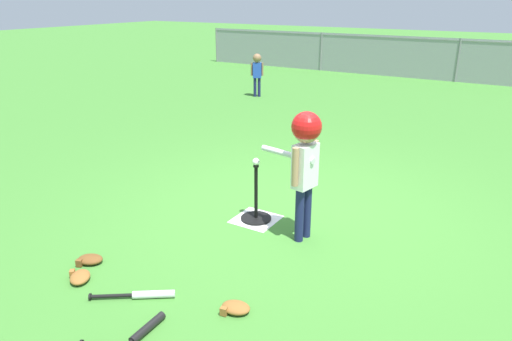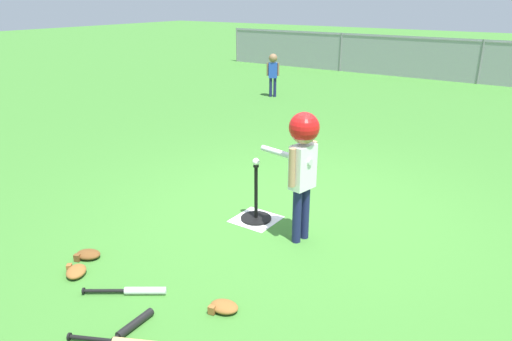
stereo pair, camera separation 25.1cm
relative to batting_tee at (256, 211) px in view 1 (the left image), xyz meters
name	(u,v)px [view 1 (the left image)]	position (x,y,z in m)	size (l,w,h in m)	color
ground_plane	(295,211)	(0.26, 0.39, -0.09)	(60.00, 60.00, 0.00)	#3D7A2D
home_plate	(256,219)	(0.00, 0.00, -0.09)	(0.44, 0.44, 0.01)	white
batting_tee	(256,211)	(0.00, 0.00, 0.00)	(0.32, 0.32, 0.61)	black
baseball_on_tee	(256,162)	(0.00, 0.00, 0.55)	(0.07, 0.07, 0.07)	white
batter_child	(305,150)	(0.59, -0.11, 0.80)	(0.64, 0.35, 1.25)	#191E4C
fielder_near_right	(257,69)	(-3.31, 5.46, 0.54)	(0.26, 0.20, 0.98)	#191E4C
spare_bat_silver	(145,295)	(-0.03, -1.61, -0.06)	(0.57, 0.42, 0.06)	silver
spare_bat_black	(141,333)	(0.26, -1.95, -0.06)	(0.08, 0.64, 0.06)	black
glove_near_bats	(80,277)	(-0.65, -1.72, -0.06)	(0.27, 0.27, 0.07)	brown
glove_tossed_aside	(90,259)	(-0.80, -1.49, -0.06)	(0.26, 0.24, 0.07)	brown
glove_outfield_drop	(235,308)	(0.67, -1.39, -0.06)	(0.25, 0.21, 0.07)	brown
outfield_fence	(458,59)	(0.26, 9.99, 0.52)	(16.06, 0.06, 1.15)	slate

